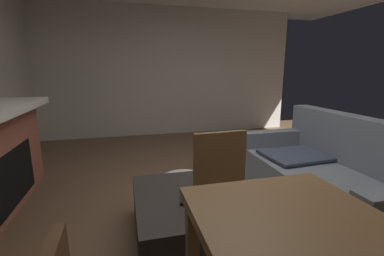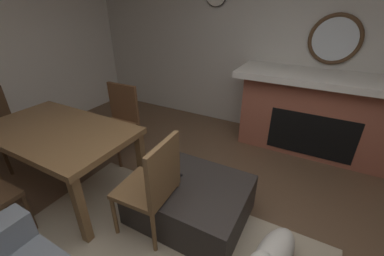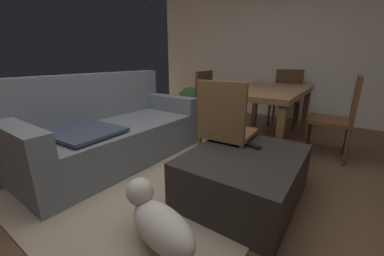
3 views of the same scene
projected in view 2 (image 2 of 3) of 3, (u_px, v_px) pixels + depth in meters
wall_back_fireplace_side at (295, 42)px, 3.33m from camera, size 7.21×0.12×2.70m
fireplace at (316, 114)px, 3.21m from camera, size 2.08×0.76×1.06m
round_wall_mirror at (335, 40)px, 3.03m from camera, size 0.61×0.05×0.61m
ottoman_coffee_table at (190, 200)px, 2.30m from camera, size 1.03×0.81×0.39m
tv_remote at (174, 178)px, 2.27m from camera, size 0.09×0.17×0.02m
dining_table at (58, 136)px, 2.43m from camera, size 1.52×0.88×0.74m
dining_chair_west at (154, 183)px, 2.01m from camera, size 0.46×0.46×0.93m
dining_chair_south at (119, 117)px, 3.15m from camera, size 0.45×0.45×0.93m
small_dog at (272, 255)px, 1.81m from camera, size 0.34×0.60×0.33m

